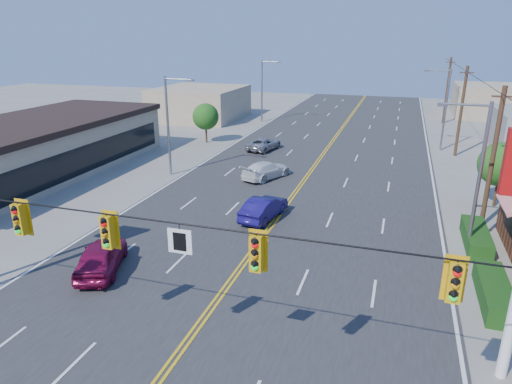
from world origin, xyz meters
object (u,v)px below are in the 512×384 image
(signal_span, at_px, (141,253))
(car_silver, at_px, (264,144))
(car_magenta, at_px, (101,257))
(car_white, at_px, (266,171))
(car_blue, at_px, (264,209))

(signal_span, relative_size, car_silver, 5.44)
(car_magenta, bearing_deg, signal_span, 114.95)
(car_magenta, relative_size, car_white, 0.95)
(car_magenta, bearing_deg, car_blue, -143.32)
(signal_span, bearing_deg, car_magenta, 135.81)
(car_magenta, distance_m, car_silver, 26.28)
(car_silver, bearing_deg, signal_span, 112.40)
(signal_span, relative_size, car_white, 5.17)
(car_blue, relative_size, car_white, 0.91)
(car_magenta, xyz_separation_m, car_silver, (0.40, 26.27, -0.14))
(signal_span, height_order, car_silver, signal_span)
(car_magenta, height_order, car_white, car_magenta)
(car_silver, bearing_deg, car_white, 119.95)
(car_white, bearing_deg, signal_span, 121.15)
(car_magenta, bearing_deg, car_silver, -111.73)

